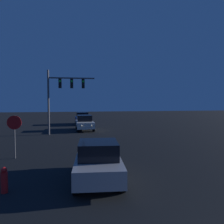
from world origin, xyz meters
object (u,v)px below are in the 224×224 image
(car_far, at_px, (82,118))
(traffic_signal_mast, at_px, (62,91))
(fire_hydrant, at_px, (4,180))
(car_near, at_px, (98,161))
(stop_sign, at_px, (14,128))
(car_mid, at_px, (85,123))

(car_far, height_order, traffic_signal_mast, traffic_signal_mast)
(traffic_signal_mast, distance_m, fire_hydrant, 13.80)
(car_near, xyz_separation_m, fire_hydrant, (-3.41, -0.60, -0.36))
(stop_sign, bearing_deg, fire_hydrant, -79.73)
(fire_hydrant, bearing_deg, stop_sign, 100.27)
(car_far, relative_size, traffic_signal_mast, 0.67)
(traffic_signal_mast, bearing_deg, car_far, 75.67)
(car_far, bearing_deg, traffic_signal_mast, 73.08)
(car_near, xyz_separation_m, traffic_signal_mast, (-2.13, 12.62, 3.37))
(car_far, xyz_separation_m, stop_sign, (-4.30, -16.93, 0.90))
(car_mid, xyz_separation_m, fire_hydrant, (-3.50, -15.74, -0.36))
(car_near, height_order, traffic_signal_mast, traffic_signal_mast)
(car_far, xyz_separation_m, fire_hydrant, (-3.44, -21.67, -0.36))
(car_mid, bearing_deg, traffic_signal_mast, 46.46)
(car_near, bearing_deg, traffic_signal_mast, 103.94)
(car_mid, bearing_deg, car_near, 87.45)
(traffic_signal_mast, relative_size, stop_sign, 2.52)
(car_far, bearing_deg, stop_sign, 73.15)
(car_mid, distance_m, car_far, 5.93)
(traffic_signal_mast, bearing_deg, fire_hydrant, -95.55)
(stop_sign, bearing_deg, car_near, -44.07)
(car_near, relative_size, car_mid, 1.01)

